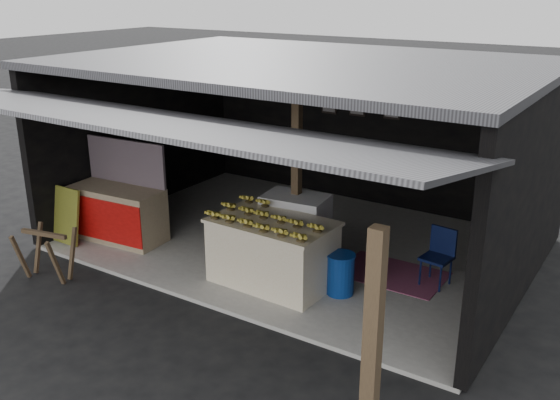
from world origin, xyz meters
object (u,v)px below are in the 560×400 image
Objects in this scene: neighbor_stall at (118,211)px; plastic_chair at (440,252)px; banana_table at (273,252)px; water_barrel at (340,275)px; white_crate at (295,229)px; sawhorse at (46,250)px.

plastic_chair is at bearing 9.92° from neighbor_stall.
banana_table reaches higher than water_barrel.
white_crate is 3.04m from neighbor_stall.
sawhorse is (-2.87, -1.60, -0.06)m from banana_table.
white_crate is 3.65m from sawhorse.
white_crate is at bearing -160.16° from plastic_chair.
plastic_chair is (1.97, 1.27, 0.01)m from banana_table.
sawhorse is (-2.74, -2.41, -0.12)m from white_crate.
neighbor_stall reaches higher than sawhorse.
banana_table is 3.13× the size of water_barrel.
banana_table is 1.65× the size of white_crate.
banana_table is at bearing -139.80° from plastic_chair.
neighbor_stall is 2.07× the size of sawhorse.
plastic_chair is at bearing 45.66° from water_barrel.
plastic_chair is (5.01, 1.31, -0.01)m from neighbor_stall.
banana_table is 2.20× the size of sawhorse.
water_barrel is (3.82, 1.83, -0.13)m from sawhorse.
white_crate reaches higher than plastic_chair.
sawhorse is 1.42× the size of water_barrel.
water_barrel is at bearing -126.91° from plastic_chair.
neighbor_stall reaches higher than banana_table.
plastic_chair reaches higher than water_barrel.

